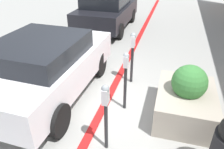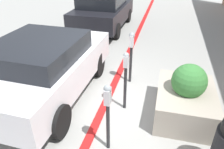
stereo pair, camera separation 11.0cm
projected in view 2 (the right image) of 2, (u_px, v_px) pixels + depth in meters
name	position (u px, v px, depth m)	size (l,w,h in m)	color
ground_plane	(108.00, 106.00, 4.92)	(40.00, 40.00, 0.00)	#999993
curb_strip	(104.00, 105.00, 4.93)	(24.50, 0.16, 0.04)	red
parking_meter_nearest	(108.00, 107.00, 3.46)	(0.15, 0.13, 1.31)	#232326
parking_meter_second	(126.00, 73.00, 4.45)	(0.14, 0.12, 1.34)	#232326
parking_meter_middle	(131.00, 50.00, 5.41)	(0.17, 0.14, 1.36)	#232326
planter_box	(186.00, 98.00, 4.47)	(1.56, 1.15, 1.18)	#A39989
parked_car_middle	(44.00, 66.00, 4.97)	(3.88, 2.04, 1.43)	silver
parked_car_rear	(103.00, 10.00, 9.45)	(3.93, 1.96, 1.62)	black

